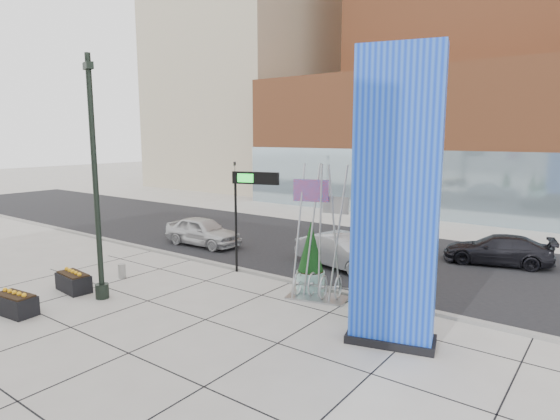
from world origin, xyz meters
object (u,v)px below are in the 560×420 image
Objects in this scene: lamp_post at (97,202)px; concrete_bollard at (122,271)px; public_art_sculpture at (318,264)px; car_silver_mid at (342,252)px; overhead_street_sign at (249,187)px; blue_pylon at (396,206)px; car_white_west at (203,232)px.

concrete_bollard is (-1.58, 1.97, -3.33)m from lamp_post.
public_art_sculpture reaches higher than car_silver_mid.
overhead_street_sign is at bearing 41.66° from concrete_bollard.
public_art_sculpture is 8.25× the size of concrete_bollard.
public_art_sculpture is at bearing 137.26° from blue_pylon.
lamp_post is 1.88× the size of car_silver_mid.
public_art_sculpture is 8.65m from concrete_bollard.
concrete_bollard is at bearing -154.30° from overhead_street_sign.
concrete_bollard is (-11.85, -0.86, -3.79)m from blue_pylon.
blue_pylon is 5.06m from public_art_sculpture.
lamp_post is at bearing 162.71° from car_silver_mid.
blue_pylon is 0.95× the size of lamp_post.
concrete_bollard is (-8.10, -2.84, -1.02)m from public_art_sculpture.
lamp_post is 14.44× the size of concrete_bollard.
lamp_post is 9.32m from car_white_west.
public_art_sculpture is at bearing -111.19° from car_white_west.
car_silver_mid reaches higher than concrete_bollard.
car_silver_mid is (2.77, 3.28, -3.09)m from overhead_street_sign.
overhead_street_sign is (-4.02, 0.80, 2.54)m from public_art_sculpture.
car_silver_mid is (-5.00, 6.06, -3.32)m from blue_pylon.
lamp_post is (-10.28, -2.83, -0.46)m from blue_pylon.
lamp_post is at bearing -51.30° from concrete_bollard.
car_white_west is (-13.42, 5.47, -3.31)m from blue_pylon.
overhead_street_sign is at bearing 65.90° from lamp_post.
blue_pylon reaches higher than public_art_sculpture.
lamp_post is 6.15m from overhead_street_sign.
lamp_post reaches higher than overhead_street_sign.
concrete_bollard is at bearing 169.23° from blue_pylon.
concrete_bollard is at bearing 148.65° from car_silver_mid.
public_art_sculpture is 4.82m from overhead_street_sign.
blue_pylon reaches higher than overhead_street_sign.
car_silver_mid is at bearing 93.31° from public_art_sculpture.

